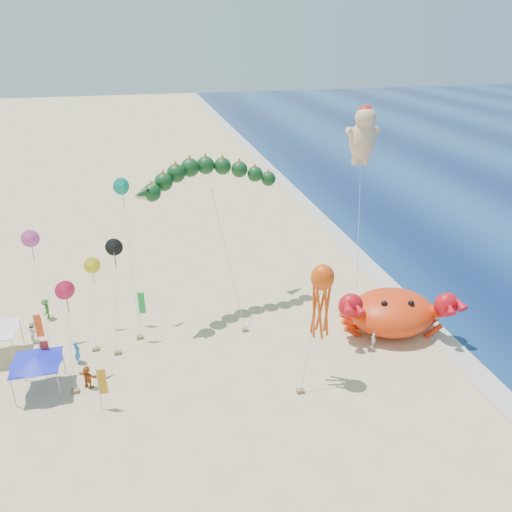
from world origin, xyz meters
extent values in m
plane|color=#D1B784|center=(0.00, 0.00, 0.00)|extent=(320.00, 320.00, 0.00)
plane|color=silver|center=(12.00, 0.00, 0.01)|extent=(320.00, 320.00, 0.00)
ellipsoid|color=red|center=(8.53, -0.75, 1.64)|extent=(7.94, 7.04, 3.29)
sphere|color=#B40B15|center=(4.85, -2.13, 3.10)|extent=(1.95, 1.95, 1.95)
sphere|color=black|center=(7.49, -1.90, 3.10)|extent=(0.51, 0.51, 0.51)
sphere|color=#B40B15|center=(12.21, -2.13, 3.10)|extent=(1.95, 1.95, 1.95)
sphere|color=black|center=(9.56, -1.90, 3.10)|extent=(0.51, 0.51, 0.51)
cone|color=#0F3715|center=(-10.34, 6.51, 11.46)|extent=(1.71, 1.26, 1.39)
cylinder|color=#B2B2B2|center=(-3.80, 4.14, 5.46)|extent=(1.70, 4.80, 10.64)
cube|color=olive|center=(-2.97, 1.76, 0.12)|extent=(0.50, 0.35, 0.25)
ellipsoid|color=#DCAD86|center=(7.80, 5.87, 14.02)|extent=(2.17, 1.78, 3.18)
sphere|color=#DCAD86|center=(7.80, 5.68, 15.88)|extent=(1.67, 1.67, 1.67)
ellipsoid|color=red|center=(7.80, 5.77, 16.47)|extent=(1.08, 1.08, 0.75)
cylinder|color=#B2B2B2|center=(7.37, 4.08, 6.45)|extent=(0.91, 3.63, 12.61)
cube|color=olive|center=(6.94, 2.29, 0.12)|extent=(0.50, 0.35, 0.25)
ellipsoid|color=#DB460B|center=(0.66, -5.14, 7.92)|extent=(1.54, 1.39, 1.77)
cylinder|color=#B2B2B2|center=(-0.13, -5.77, 3.78)|extent=(1.64, 1.31, 7.26)
cube|color=olive|center=(-0.93, -6.40, 0.12)|extent=(0.50, 0.35, 0.25)
cylinder|color=gray|center=(-19.32, -3.40, 1.10)|extent=(0.06, 0.06, 2.20)
cylinder|color=gray|center=(-16.53, -3.40, 1.10)|extent=(0.06, 0.06, 2.20)
cylinder|color=gray|center=(-19.32, -0.62, 1.10)|extent=(0.06, 0.06, 2.20)
cylinder|color=gray|center=(-16.53, -0.62, 1.10)|extent=(0.06, 0.06, 2.20)
cube|color=#151FBF|center=(-17.93, -2.01, 2.24)|extent=(3.03, 3.03, 0.08)
cone|color=#151FBF|center=(-17.93, -2.01, 2.48)|extent=(3.33, 3.33, 0.45)
cylinder|color=gray|center=(-20.09, 1.34, 1.10)|extent=(0.06, 0.06, 2.20)
cylinder|color=gray|center=(-20.09, 4.12, 1.10)|extent=(0.06, 0.06, 2.20)
cylinder|color=gray|center=(-13.88, -4.89, 1.60)|extent=(0.05, 0.05, 3.20)
cube|color=orange|center=(-13.60, -4.89, 2.10)|extent=(0.50, 0.04, 1.90)
cylinder|color=gray|center=(-17.79, -0.77, 1.60)|extent=(0.05, 0.05, 3.20)
cube|color=red|center=(-17.51, -0.77, 2.10)|extent=(0.50, 0.04, 1.90)
cylinder|color=gray|center=(-18.77, 2.91, 1.60)|extent=(0.05, 0.05, 3.20)
cube|color=#FF4A1C|center=(-18.49, 2.91, 2.10)|extent=(0.50, 0.04, 1.90)
cylinder|color=gray|center=(-11.18, 4.58, 1.60)|extent=(0.05, 0.05, 3.20)
cube|color=green|center=(-10.90, 4.58, 2.10)|extent=(0.50, 0.04, 1.90)
imported|color=#B24E1C|center=(-14.83, -2.50, 0.85)|extent=(1.61, 1.27, 1.71)
imported|color=white|center=(-19.24, 4.13, 0.93)|extent=(0.85, 1.01, 1.86)
imported|color=#256722|center=(-18.80, 7.53, 0.90)|extent=(0.68, 1.17, 1.81)
imported|color=silver|center=(6.16, -2.60, 0.79)|extent=(0.61, 0.69, 1.57)
imported|color=blue|center=(-15.72, 0.55, 0.89)|extent=(0.51, 0.70, 1.79)
cone|color=black|center=(-12.43, 3.29, 7.73)|extent=(1.30, 0.51, 1.32)
cylinder|color=#B2B2B2|center=(-12.18, 1.79, 3.89)|extent=(0.55, 3.04, 7.50)
cube|color=olive|center=(-11.93, 0.29, 0.12)|extent=(0.50, 0.35, 0.25)
cone|color=#0D9576|center=(-11.45, 6.05, 11.49)|extent=(1.30, 0.51, 1.32)
cylinder|color=#B2B2B2|center=(-11.20, 4.55, 5.77)|extent=(0.55, 3.04, 11.25)
cube|color=olive|center=(-10.95, 3.05, 0.12)|extent=(0.50, 0.35, 0.25)
cone|color=yellow|center=(-14.37, 5.29, 5.52)|extent=(1.30, 0.51, 1.32)
cylinder|color=#B2B2B2|center=(-14.12, 3.79, 2.78)|extent=(0.55, 3.04, 5.29)
cube|color=olive|center=(-13.87, 2.29, 0.12)|extent=(0.50, 0.35, 0.25)
cone|color=#CD4490|center=(-18.27, 4.69, 8.41)|extent=(1.30, 0.51, 1.32)
cylinder|color=#B2B2B2|center=(-18.02, 3.19, 4.23)|extent=(0.55, 3.04, 8.18)
cube|color=olive|center=(-17.77, 1.69, 0.12)|extent=(0.50, 0.35, 0.25)
cone|color=#D61744|center=(-15.58, -0.55, 6.59)|extent=(1.30, 0.51, 1.32)
cylinder|color=#B2B2B2|center=(-15.33, -2.05, 3.32)|extent=(0.55, 3.04, 6.36)
cube|color=olive|center=(-15.08, -3.55, 0.12)|extent=(0.50, 0.35, 0.25)
camera|label=1|loc=(-10.03, -31.63, 22.50)|focal=35.00mm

